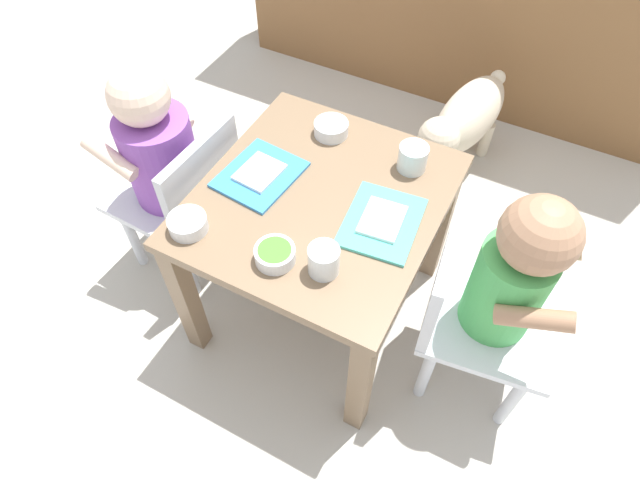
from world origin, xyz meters
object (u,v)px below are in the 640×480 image
(water_cup_right, at_px, (412,159))
(cereal_bowl_right_side, at_px, (331,128))
(dining_table, at_px, (320,220))
(seated_child_right, at_px, (503,284))
(seated_child_left, at_px, (163,157))
(food_tray_left, at_px, (260,174))
(food_tray_right, at_px, (382,221))
(veggie_bowl_far, at_px, (188,223))
(dog, at_px, (465,120))
(water_cup_left, at_px, (324,262))
(veggie_bowl_near, at_px, (273,253))

(water_cup_right, xyz_separation_m, cereal_bowl_right_side, (-0.21, 0.02, -0.01))
(dining_table, relative_size, seated_child_right, 0.89)
(seated_child_left, distance_m, food_tray_left, 0.28)
(seated_child_right, bearing_deg, seated_child_left, -178.77)
(dining_table, distance_m, cereal_bowl_right_side, 0.23)
(water_cup_right, bearing_deg, food_tray_right, -87.81)
(dining_table, relative_size, seated_child_left, 0.88)
(seated_child_left, bearing_deg, veggie_bowl_far, -39.40)
(dog, xyz_separation_m, veggie_bowl_far, (-0.35, -0.89, 0.24))
(seated_child_right, height_order, food_tray_right, seated_child_right)
(food_tray_left, bearing_deg, seated_child_left, -176.24)
(water_cup_right, relative_size, veggie_bowl_far, 0.82)
(food_tray_right, bearing_deg, seated_child_left, -178.21)
(water_cup_left, relative_size, cereal_bowl_right_side, 0.77)
(water_cup_left, distance_m, veggie_bowl_far, 0.30)
(dog, xyz_separation_m, food_tray_left, (-0.30, -0.69, 0.23))
(seated_child_left, height_order, seated_child_right, seated_child_left)
(dog, relative_size, veggie_bowl_far, 5.79)
(food_tray_left, xyz_separation_m, water_cup_left, (0.25, -0.16, 0.02))
(dog, height_order, cereal_bowl_right_side, cereal_bowl_right_side)
(dog, bearing_deg, veggie_bowl_near, -100.30)
(seated_child_left, xyz_separation_m, cereal_bowl_right_side, (0.35, 0.22, 0.06))
(food_tray_left, bearing_deg, veggie_bowl_near, -51.85)
(seated_child_left, bearing_deg, dining_table, 3.30)
(dog, bearing_deg, cereal_bowl_right_side, -114.84)
(water_cup_right, xyz_separation_m, veggie_bowl_near, (-0.15, -0.37, -0.01))
(water_cup_left, bearing_deg, seated_child_right, 26.63)
(water_cup_left, relative_size, water_cup_right, 0.95)
(dining_table, bearing_deg, seated_child_left, -176.70)
(veggie_bowl_far, bearing_deg, veggie_bowl_near, 4.55)
(seated_child_left, bearing_deg, food_tray_left, 3.76)
(food_tray_right, relative_size, veggie_bowl_near, 2.47)
(seated_child_right, distance_m, food_tray_right, 0.27)
(food_tray_left, distance_m, water_cup_right, 0.34)
(dining_table, relative_size, food_tray_right, 2.79)
(dog, height_order, water_cup_right, water_cup_right)
(seated_child_left, bearing_deg, food_tray_right, 1.79)
(dog, xyz_separation_m, food_tray_right, (-0.00, -0.69, 0.23))
(water_cup_left, bearing_deg, veggie_bowl_far, -172.68)
(food_tray_right, relative_size, water_cup_left, 3.19)
(seated_child_right, distance_m, dog, 0.76)
(dining_table, height_order, food_tray_right, food_tray_right)
(food_tray_right, xyz_separation_m, water_cup_right, (-0.01, 0.18, 0.02))
(food_tray_left, distance_m, veggie_bowl_near, 0.23)
(veggie_bowl_far, bearing_deg, water_cup_right, 48.24)
(water_cup_right, bearing_deg, veggie_bowl_near, -111.86)
(water_cup_left, height_order, cereal_bowl_right_side, water_cup_left)
(veggie_bowl_near, bearing_deg, water_cup_left, 12.53)
(dog, relative_size, water_cup_left, 7.44)
(seated_child_left, height_order, veggie_bowl_far, seated_child_left)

